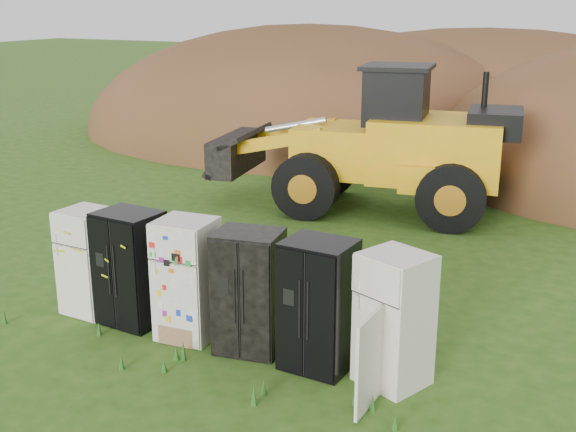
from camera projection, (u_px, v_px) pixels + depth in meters
name	position (u px, v px, depth m)	size (l,w,h in m)	color
ground	(228.00, 344.00, 9.74)	(120.00, 120.00, 0.00)	#294C14
fridge_leftmost	(89.00, 261.00, 10.56)	(0.69, 0.66, 1.57)	white
fridge_black_side	(131.00, 268.00, 10.19)	(0.86, 0.68, 1.65)	black
fridge_sticker	(187.00, 279.00, 9.75)	(0.74, 0.69, 1.67)	silver
fridge_dark_mid	(249.00, 292.00, 9.38)	(0.83, 0.68, 1.63)	black
fridge_black_right	(318.00, 305.00, 8.92)	(0.83, 0.69, 1.67)	black
fridge_open_door	(394.00, 319.00, 8.55)	(0.74, 0.69, 1.64)	white
wheel_loader	(358.00, 138.00, 15.61)	(6.54, 2.65, 3.16)	#FAA010
dirt_mound_left	(309.00, 135.00, 24.82)	(16.44, 12.33, 7.40)	#4F3419
dirt_mound_back	(482.00, 129.00, 25.95)	(18.99, 12.66, 7.06)	#4F3419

